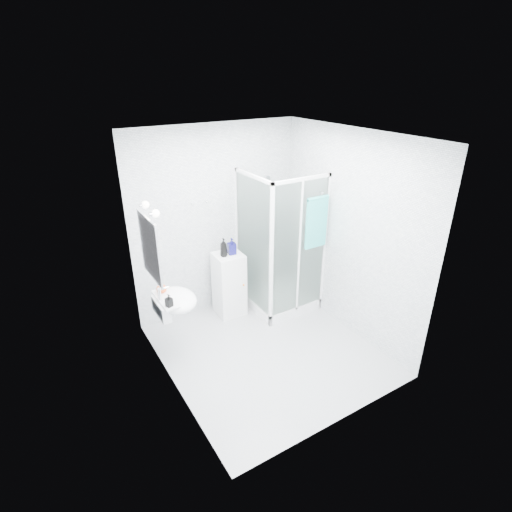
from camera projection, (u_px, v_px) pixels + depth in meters
room at (269, 256)px, 4.44m from camera, size 2.40×2.60×2.60m
shower_enclosure at (278, 280)px, 5.71m from camera, size 0.90×0.95×2.00m
wall_basin at (174, 301)px, 4.53m from camera, size 0.46×0.56×0.35m
mirror at (150, 248)px, 4.14m from camera, size 0.02×0.60×0.70m
vanity_lights at (150, 209)px, 3.99m from camera, size 0.10×0.40×0.08m
wall_hooks at (200, 203)px, 5.15m from camera, size 0.23×0.06×0.03m
storage_cabinet at (229, 284)px, 5.58m from camera, size 0.39×0.41×0.92m
hand_towel at (317, 221)px, 5.13m from camera, size 0.32×0.05×0.69m
shampoo_bottle_a at (224, 247)px, 5.29m from camera, size 0.11×0.11×0.26m
shampoo_bottle_b at (232, 246)px, 5.36m from camera, size 0.12×0.12×0.23m
soap_dispenser_orange at (161, 287)px, 4.54m from camera, size 0.14×0.14×0.15m
soap_dispenser_black at (169, 300)px, 4.28m from camera, size 0.08×0.09×0.15m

